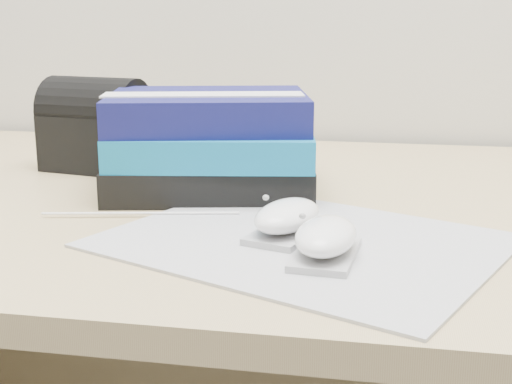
% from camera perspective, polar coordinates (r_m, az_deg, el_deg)
% --- Properties ---
extents(desk, '(1.60, 0.80, 0.73)m').
position_cam_1_polar(desk, '(1.04, 5.88, -12.21)').
color(desk, tan).
rests_on(desk, ground).
extents(mousepad, '(0.46, 0.41, 0.00)m').
position_cam_1_polar(mousepad, '(0.72, 3.73, -3.95)').
color(mousepad, gray).
rests_on(mousepad, desk).
extents(mouse_rear, '(0.08, 0.11, 0.04)m').
position_cam_1_polar(mouse_rear, '(0.72, 2.50, -2.14)').
color(mouse_rear, '#A7A7A9').
rests_on(mouse_rear, mousepad).
extents(mouse_front, '(0.06, 0.10, 0.04)m').
position_cam_1_polar(mouse_front, '(0.66, 5.60, -3.77)').
color(mouse_front, '#A5A5A8').
rests_on(mouse_front, mousepad).
extents(usb_cable, '(0.22, 0.05, 0.00)m').
position_cam_1_polar(usb_cable, '(0.81, -9.21, -1.69)').
color(usb_cable, white).
rests_on(usb_cable, mousepad).
extents(book_stack, '(0.29, 0.25, 0.13)m').
position_cam_1_polar(book_stack, '(0.92, -3.64, 3.94)').
color(book_stack, black).
rests_on(book_stack, desk).
extents(pouch, '(0.16, 0.12, 0.13)m').
position_cam_1_polar(pouch, '(1.07, -12.71, 5.27)').
color(pouch, black).
rests_on(pouch, desk).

